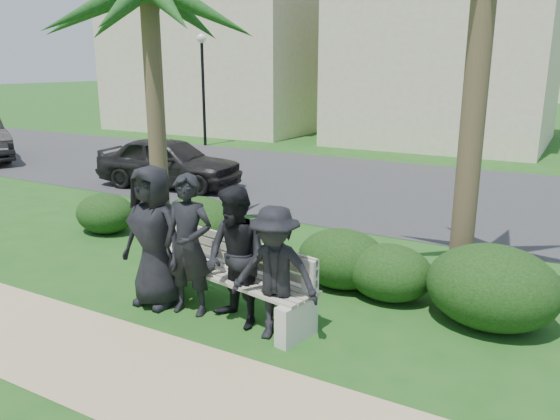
# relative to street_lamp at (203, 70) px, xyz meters

# --- Properties ---
(ground) EXTENTS (160.00, 160.00, 0.00)m
(ground) POSITION_rel_street_lamp_xyz_m (9.00, -12.00, -2.94)
(ground) COLOR #1C5117
(ground) RESTS_ON ground
(footpath) EXTENTS (30.00, 1.60, 0.01)m
(footpath) POSITION_rel_street_lamp_xyz_m (9.00, -13.80, -2.94)
(footpath) COLOR tan
(footpath) RESTS_ON ground
(asphalt_street) EXTENTS (160.00, 8.00, 0.01)m
(asphalt_street) POSITION_rel_street_lamp_xyz_m (9.00, -4.00, -2.94)
(asphalt_street) COLOR #2D2D30
(asphalt_street) RESTS_ON ground
(stucco_bldg_left) EXTENTS (10.40, 8.40, 7.30)m
(stucco_bldg_left) POSITION_rel_street_lamp_xyz_m (-3.00, 6.00, 0.72)
(stucco_bldg_left) COLOR beige
(stucco_bldg_left) RESTS_ON ground
(stucco_bldg_right) EXTENTS (8.40, 8.40, 7.30)m
(stucco_bldg_right) POSITION_rel_street_lamp_xyz_m (8.00, 6.00, 0.72)
(stucco_bldg_right) COLOR beige
(stucco_bldg_right) RESTS_ON ground
(street_lamp) EXTENTS (0.36, 0.36, 4.29)m
(street_lamp) POSITION_rel_street_lamp_xyz_m (0.00, 0.00, 0.00)
(street_lamp) COLOR black
(street_lamp) RESTS_ON ground
(park_bench) EXTENTS (2.76, 1.09, 0.93)m
(park_bench) POSITION_rel_street_lamp_xyz_m (9.43, -12.07, -2.52)
(park_bench) COLOR #A29788
(park_bench) RESTS_ON ground
(man_a) EXTENTS (0.95, 0.64, 1.91)m
(man_a) POSITION_rel_street_lamp_xyz_m (8.52, -12.38, -1.99)
(man_a) COLOR black
(man_a) RESTS_ON ground
(man_b) EXTENTS (0.74, 0.55, 1.85)m
(man_b) POSITION_rel_street_lamp_xyz_m (9.09, -12.36, -2.02)
(man_b) COLOR black
(man_b) RESTS_ON ground
(man_c) EXTENTS (1.02, 0.90, 1.76)m
(man_c) POSITION_rel_street_lamp_xyz_m (9.81, -12.35, -2.06)
(man_c) COLOR black
(man_c) RESTS_ON ground
(man_d) EXTENTS (1.15, 0.79, 1.62)m
(man_d) POSITION_rel_street_lamp_xyz_m (10.40, -12.43, -2.13)
(man_d) COLOR black
(man_d) RESTS_ON ground
(hedge_a) EXTENTS (1.20, 0.99, 0.78)m
(hedge_a) POSITION_rel_street_lamp_xyz_m (5.41, -10.35, -2.55)
(hedge_a) COLOR black
(hedge_a) RESTS_ON ground
(hedge_b) EXTENTS (1.51, 1.25, 0.99)m
(hedge_b) POSITION_rel_street_lamp_xyz_m (7.66, -10.33, -2.45)
(hedge_b) COLOR black
(hedge_b) RESTS_ON ground
(hedge_c) EXTENTS (1.08, 0.90, 0.71)m
(hedge_c) POSITION_rel_street_lamp_xyz_m (7.80, -10.45, -2.59)
(hedge_c) COLOR black
(hedge_c) RESTS_ON ground
(hedge_d) EXTENTS (1.33, 1.10, 0.87)m
(hedge_d) POSITION_rel_street_lamp_xyz_m (10.44, -10.54, -2.51)
(hedge_d) COLOR black
(hedge_d) RESTS_ON ground
(hedge_e) EXTENTS (1.21, 1.00, 0.79)m
(hedge_e) POSITION_rel_street_lamp_xyz_m (11.20, -10.64, -2.55)
(hedge_e) COLOR black
(hedge_e) RESTS_ON ground
(hedge_f) EXTENTS (1.62, 1.34, 1.06)m
(hedge_f) POSITION_rel_street_lamp_xyz_m (12.56, -10.79, -2.42)
(hedge_f) COLOR black
(hedge_f) RESTS_ON ground
(car_a) EXTENTS (4.06, 2.10, 1.32)m
(car_a) POSITION_rel_street_lamp_xyz_m (3.81, -6.60, -2.28)
(car_a) COLOR black
(car_a) RESTS_ON ground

